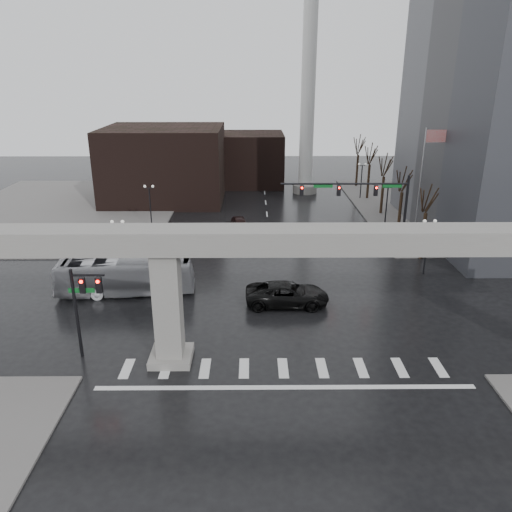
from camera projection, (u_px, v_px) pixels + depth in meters
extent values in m
plane|color=black|center=(282.00, 359.00, 31.60)|extent=(160.00, 160.00, 0.00)
cube|color=#615E5C|center=(464.00, 209.00, 65.49)|extent=(28.00, 36.00, 0.15)
cube|color=#615E5C|center=(68.00, 210.00, 65.11)|extent=(28.00, 36.00, 0.15)
cube|color=gray|center=(285.00, 240.00, 28.80)|extent=(48.00, 2.20, 1.40)
cube|color=gray|center=(168.00, 308.00, 30.27)|extent=(1.60, 1.60, 7.30)
cube|color=gray|center=(171.00, 356.00, 31.46)|extent=(2.60, 2.60, 0.50)
cube|color=black|center=(165.00, 164.00, 69.10)|extent=(16.00, 14.00, 10.00)
cube|color=black|center=(251.00, 159.00, 78.90)|extent=(10.00, 10.00, 8.00)
cylinder|color=silver|center=(308.00, 87.00, 69.50)|extent=(2.00, 2.00, 30.00)
cylinder|color=gray|center=(305.00, 189.00, 74.53)|extent=(3.60, 3.60, 1.20)
cylinder|color=black|center=(405.00, 216.00, 47.91)|extent=(0.24, 0.24, 8.00)
cylinder|color=black|center=(344.00, 184.00, 46.74)|extent=(12.00, 0.18, 0.18)
cube|color=black|center=(376.00, 191.00, 46.99)|extent=(0.35, 0.30, 1.00)
cube|color=black|center=(339.00, 191.00, 46.97)|extent=(0.35, 0.30, 1.00)
cube|color=black|center=(302.00, 191.00, 46.94)|extent=(0.35, 0.30, 1.00)
sphere|color=#FF0C05|center=(377.00, 188.00, 46.72)|extent=(0.20, 0.20, 0.20)
cube|color=#0C5A1F|center=(392.00, 186.00, 46.85)|extent=(1.80, 0.05, 0.35)
cube|color=#0C5A1F|center=(323.00, 186.00, 46.80)|extent=(1.80, 0.05, 0.35)
cylinder|color=black|center=(77.00, 314.00, 30.92)|extent=(0.20, 0.20, 6.00)
cylinder|color=black|center=(88.00, 275.00, 30.02)|extent=(2.00, 0.14, 0.14)
cube|color=black|center=(82.00, 285.00, 30.25)|extent=(0.35, 0.30, 1.00)
cube|color=black|center=(99.00, 285.00, 30.25)|extent=(0.35, 0.30, 1.00)
cube|color=#0C5A1F|center=(81.00, 290.00, 30.37)|extent=(1.60, 0.05, 0.30)
cylinder|color=silver|center=(419.00, 189.00, 50.22)|extent=(0.12, 0.12, 12.00)
cube|color=red|center=(436.00, 136.00, 48.41)|extent=(2.00, 0.03, 1.20)
cylinder|color=black|center=(426.00, 249.00, 43.97)|extent=(0.14, 0.14, 4.80)
cube|color=black|center=(430.00, 223.00, 43.15)|extent=(0.90, 0.06, 0.06)
sphere|color=silver|center=(425.00, 221.00, 43.08)|extent=(0.32, 0.32, 0.32)
sphere|color=silver|center=(435.00, 221.00, 43.08)|extent=(0.32, 0.32, 0.32)
cylinder|color=black|center=(386.00, 208.00, 57.09)|extent=(0.14, 0.14, 4.80)
cube|color=black|center=(388.00, 188.00, 56.27)|extent=(0.90, 0.06, 0.06)
sphere|color=silver|center=(384.00, 186.00, 56.19)|extent=(0.32, 0.32, 0.32)
sphere|color=silver|center=(392.00, 186.00, 56.20)|extent=(0.32, 0.32, 0.32)
cylinder|color=black|center=(361.00, 182.00, 70.21)|extent=(0.14, 0.14, 4.80)
cube|color=black|center=(362.00, 166.00, 69.38)|extent=(0.90, 0.06, 0.06)
sphere|color=silver|center=(359.00, 164.00, 69.31)|extent=(0.32, 0.32, 0.32)
sphere|color=silver|center=(366.00, 164.00, 69.32)|extent=(0.32, 0.32, 0.32)
cylinder|color=black|center=(120.00, 250.00, 43.78)|extent=(0.14, 0.14, 4.80)
cube|color=black|center=(117.00, 224.00, 42.95)|extent=(0.90, 0.06, 0.06)
sphere|color=silver|center=(112.00, 222.00, 42.88)|extent=(0.32, 0.32, 0.32)
sphere|color=silver|center=(123.00, 222.00, 42.89)|extent=(0.32, 0.32, 0.32)
cylinder|color=black|center=(150.00, 208.00, 56.89)|extent=(0.14, 0.14, 4.80)
cube|color=black|center=(149.00, 188.00, 56.07)|extent=(0.90, 0.06, 0.06)
sphere|color=silver|center=(145.00, 186.00, 56.00)|extent=(0.32, 0.32, 0.32)
sphere|color=silver|center=(153.00, 186.00, 56.00)|extent=(0.32, 0.32, 0.32)
cylinder|color=black|center=(169.00, 182.00, 70.01)|extent=(0.14, 0.14, 4.80)
cube|color=black|center=(168.00, 166.00, 69.19)|extent=(0.90, 0.06, 0.06)
sphere|color=silver|center=(165.00, 164.00, 69.11)|extent=(0.32, 0.32, 0.32)
sphere|color=silver|center=(172.00, 164.00, 69.12)|extent=(0.32, 0.32, 0.32)
cylinder|color=black|center=(423.00, 236.00, 47.77)|extent=(0.34, 0.34, 4.55)
cylinder|color=black|center=(428.00, 198.00, 46.47)|extent=(0.12, 1.52, 2.98)
cylinder|color=black|center=(432.00, 200.00, 46.78)|extent=(0.83, 1.14, 2.51)
cylinder|color=black|center=(400.00, 213.00, 55.25)|extent=(0.34, 0.34, 4.66)
cylinder|color=black|center=(403.00, 179.00, 53.91)|extent=(0.12, 1.55, 3.05)
cylinder|color=black|center=(407.00, 181.00, 54.23)|extent=(0.85, 1.16, 2.57)
cylinder|color=black|center=(382.00, 196.00, 62.73)|extent=(0.34, 0.34, 4.76)
cylinder|color=black|center=(385.00, 165.00, 61.36)|extent=(0.12, 1.59, 3.11)
cylinder|color=black|center=(388.00, 166.00, 61.68)|extent=(0.86, 1.18, 2.62)
cylinder|color=black|center=(368.00, 182.00, 70.20)|extent=(0.34, 0.34, 4.87)
cylinder|color=black|center=(371.00, 153.00, 68.81)|extent=(0.12, 1.62, 3.18)
cylinder|color=black|center=(374.00, 155.00, 69.13)|extent=(0.88, 1.20, 2.68)
cylinder|color=black|center=(357.00, 171.00, 77.68)|extent=(0.34, 0.34, 4.97)
cylinder|color=black|center=(359.00, 144.00, 76.25)|extent=(0.12, 1.65, 3.25)
cylinder|color=black|center=(362.00, 146.00, 76.58)|extent=(0.89, 1.23, 2.74)
imported|color=black|center=(287.00, 294.00, 38.65)|extent=(6.47, 3.01, 1.79)
imported|color=#ACACB1|center=(125.00, 276.00, 40.41)|extent=(11.23, 3.54, 3.08)
imported|color=black|center=(240.00, 224.00, 56.90)|extent=(2.40, 4.54, 1.47)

